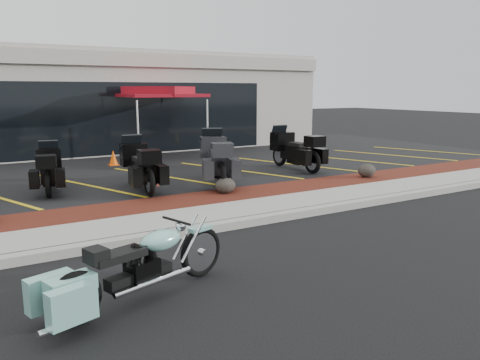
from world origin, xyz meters
TOP-DOWN VIEW (x-y plane):
  - ground at (0.00, 0.00)m, footprint 90.00×90.00m
  - curb at (0.00, 0.90)m, footprint 24.00×0.25m
  - sidewalk at (0.00, 1.60)m, footprint 24.00×1.20m
  - mulch_bed at (0.00, 2.80)m, footprint 24.00×1.20m
  - upper_lot at (0.00, 8.20)m, footprint 26.00×9.60m
  - dealership_building at (0.00, 14.47)m, footprint 18.00×8.16m
  - boulder_mid at (0.38, 2.97)m, footprint 0.50×0.41m
  - boulder_right at (4.71, 2.79)m, footprint 0.52×0.43m
  - hero_cruiser at (-2.10, -0.89)m, footprint 2.68×1.41m
  - touring_black_front at (-2.97, 5.95)m, footprint 1.11×2.08m
  - touring_black_mid at (-1.13, 5.10)m, footprint 1.01×2.25m
  - touring_grey at (1.03, 4.88)m, footprint 1.64×2.52m
  - touring_black_rear at (3.77, 5.62)m, footprint 0.87×2.24m
  - traffic_cone at (-0.71, 8.46)m, footprint 0.37×0.37m
  - popup_canopy at (1.34, 9.57)m, footprint 2.98×2.98m

SIDE VIEW (x-z plane):
  - ground at x=0.00m, z-range 0.00..0.00m
  - curb at x=0.00m, z-range 0.00..0.15m
  - sidewalk at x=0.00m, z-range 0.00..0.15m
  - upper_lot at x=0.00m, z-range 0.00..0.15m
  - mulch_bed at x=0.00m, z-range 0.00..0.16m
  - boulder_mid at x=0.38m, z-range 0.16..0.51m
  - boulder_right at x=4.71m, z-range 0.16..0.53m
  - traffic_cone at x=-0.71m, z-range 0.15..0.63m
  - hero_cruiser at x=-2.10m, z-range 0.00..0.92m
  - touring_black_front at x=-2.97m, z-range 0.15..1.30m
  - touring_black_mid at x=-1.13m, z-range 0.15..1.42m
  - touring_black_rear at x=3.77m, z-range 0.15..1.45m
  - touring_grey at x=1.03m, z-range 0.15..1.52m
  - dealership_building at x=0.00m, z-range 0.01..4.01m
  - popup_canopy at x=1.34m, z-range 1.16..3.65m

